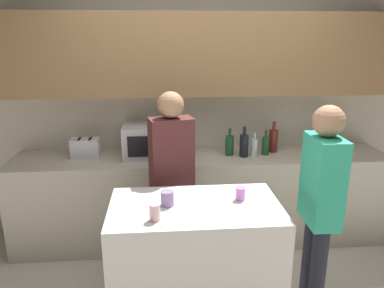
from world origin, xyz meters
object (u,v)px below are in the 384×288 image
object	(u,v)px
toaster	(86,148)
cup_2	(240,194)
microwave	(151,141)
bottle_1	(244,145)
potted_plant	(327,132)
bottle_2	(254,147)
cup_0	(155,212)
bottle_0	(229,145)
bottle_3	(265,145)
cup_1	(167,198)
person_left	(320,199)
bottle_4	(273,140)
person_center	(172,171)

from	to	relation	value
toaster	cup_2	size ratio (longest dim) A/B	2.91
microwave	bottle_1	size ratio (longest dim) A/B	1.77
potted_plant	bottle_2	world-z (taller)	potted_plant
cup_2	cup_0	bearing A→B (deg)	-157.09
bottle_0	potted_plant	bearing A→B (deg)	3.01
microwave	bottle_3	world-z (taller)	microwave
potted_plant	cup_1	distance (m)	1.99
potted_plant	bottle_3	size ratio (longest dim) A/B	1.62
toaster	potted_plant	bearing A→B (deg)	0.00
toaster	bottle_2	xyz separation A→B (m)	(1.60, -0.11, -0.00)
potted_plant	bottle_1	distance (m)	0.86
microwave	potted_plant	world-z (taller)	potted_plant
person_left	potted_plant	bearing A→B (deg)	-23.75
toaster	person_left	bearing A→B (deg)	-34.14
toaster	cup_1	world-z (taller)	toaster
bottle_4	person_left	distance (m)	1.23
cup_0	bottle_3	bearing A→B (deg)	51.29
bottle_4	cup_1	xyz separation A→B (m)	(-1.07, -1.20, -0.03)
toaster	person_center	distance (m)	0.99
bottle_1	person_center	distance (m)	0.86
cup_0	bottle_1	bearing A→B (deg)	56.75
toaster	person_left	distance (m)	2.15
bottle_3	cup_1	xyz separation A→B (m)	(-0.97, -1.12, -0.01)
person_center	microwave	bearing A→B (deg)	-86.35
potted_plant	person_left	bearing A→B (deg)	-115.16
bottle_1	bottle_2	xyz separation A→B (m)	(0.10, -0.00, -0.02)
cup_0	person_center	distance (m)	0.79
potted_plant	bottle_2	distance (m)	0.77
microwave	bottle_0	distance (m)	0.75
microwave	person_center	distance (m)	0.63
potted_plant	cup_0	size ratio (longest dim) A/B	3.67
microwave	person_center	world-z (taller)	person_center
bottle_3	cup_1	bearing A→B (deg)	-131.10
microwave	cup_2	distance (m)	1.29
bottle_3	bottle_4	distance (m)	0.13
cup_1	bottle_4	bearing A→B (deg)	48.14
bottle_3	cup_2	world-z (taller)	bottle_3
microwave	toaster	bearing A→B (deg)	179.86
bottle_2	cup_0	xyz separation A→B (m)	(-0.93, -1.27, -0.00)
cup_0	bottle_4	bearing A→B (deg)	50.44
cup_2	person_center	size ratio (longest dim) A/B	0.06
microwave	person_left	distance (m)	1.68
cup_0	person_left	bearing A→B (deg)	8.56
bottle_0	bottle_2	distance (m)	0.24
bottle_0	bottle_3	bearing A→B (deg)	-1.60
potted_plant	person_center	bearing A→B (deg)	-159.05
bottle_2	cup_1	distance (m)	1.37
toaster	cup_0	bearing A→B (deg)	-64.22
bottle_4	cup_1	size ratio (longest dim) A/B	3.02
bottle_4	potted_plant	bearing A→B (deg)	-2.11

